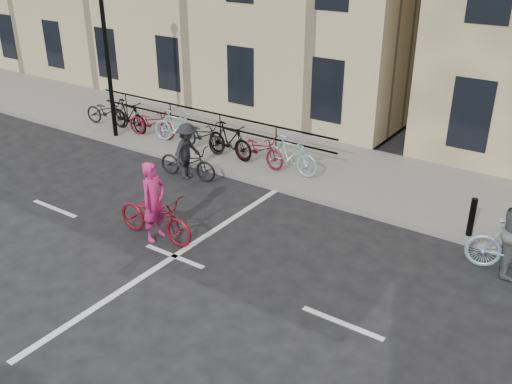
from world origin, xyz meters
The scene contains 7 objects.
ground centered at (0.00, 0.00, 0.00)m, with size 120.00×120.00×0.00m, color black.
sidewalk centered at (-4.00, 6.00, 0.07)m, with size 46.00×4.00×0.15m, color slate.
lamp_post centered at (-6.50, 4.40, 3.49)m, with size 0.36×0.36×5.28m.
bollard_east centered at (5.00, 4.25, 0.60)m, with size 0.14×0.14×0.90m, color black.
parked_bikes centered at (-3.87, 5.04, 0.65)m, with size 9.35×1.23×1.05m.
cyclist_pink centered at (-0.87, 0.38, 0.64)m, with size 2.08×0.77×1.84m.
cyclist_dark centered at (-2.50, 3.38, 0.62)m, with size 1.85×1.09×1.59m.
Camera 1 is at (7.37, -7.64, 6.47)m, focal length 40.00 mm.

